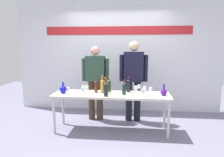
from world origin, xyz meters
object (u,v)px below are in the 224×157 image
at_px(wine_bottle_7, 105,87).
at_px(wine_glass_right_3, 145,88).
at_px(wine_bottle_6, 96,86).
at_px(wine_glass_right_1, 143,91).
at_px(wine_bottle_0, 128,85).
at_px(decanter_blue_right, 164,92).
at_px(wine_glass_left_0, 68,89).
at_px(wine_glass_right_4, 151,89).
at_px(presenter_right, 133,76).
at_px(wine_glass_right_0, 139,87).
at_px(wine_bottle_5, 109,85).
at_px(wine_bottle_8, 106,86).
at_px(presenter_left, 95,79).
at_px(wine_bottle_1, 103,85).
at_px(wine_glass_right_2, 136,88).
at_px(wine_glass_left_2, 87,88).
at_px(wine_glass_left_1, 83,90).
at_px(display_table, 111,97).
at_px(wine_bottle_2, 106,89).
at_px(wine_bottle_3, 102,85).
at_px(wine_glass_left_3, 83,88).
at_px(decanter_blue_left, 63,89).

relative_size(wine_bottle_7, wine_glass_right_3, 2.26).
bearing_deg(wine_bottle_6, wine_glass_right_1, -18.71).
bearing_deg(wine_bottle_0, decanter_blue_right, -18.89).
xyz_separation_m(wine_glass_left_0, wine_glass_right_4, (1.52, 0.24, -0.01)).
xyz_separation_m(presenter_right, wine_glass_right_0, (0.12, -0.41, -0.15)).
distance_m(wine_bottle_5, wine_bottle_8, 0.14).
bearing_deg(presenter_left, wine_bottle_1, -60.01).
height_order(wine_glass_right_2, wine_glass_right_3, wine_glass_right_2).
xyz_separation_m(presenter_right, wine_bottle_5, (-0.48, -0.40, -0.13)).
xyz_separation_m(wine_glass_right_2, wine_glass_right_4, (0.28, 0.08, -0.03)).
bearing_deg(decanter_blue_right, wine_bottle_7, 179.25).
xyz_separation_m(presenter_right, wine_glass_left_2, (-0.90, -0.52, -0.16)).
bearing_deg(wine_glass_left_1, wine_bottle_6, 53.27).
xyz_separation_m(presenter_left, wine_bottle_0, (0.73, -0.42, -0.05)).
distance_m(wine_bottle_5, wine_glass_right_0, 0.60).
xyz_separation_m(wine_bottle_1, wine_bottle_7, (0.07, -0.23, 0.01)).
height_order(wine_bottle_7, wine_glass_right_0, wine_bottle_7).
height_order(wine_bottle_5, wine_glass_left_1, wine_bottle_5).
height_order(decanter_blue_right, wine_glass_right_1, decanter_blue_right).
relative_size(display_table, wine_glass_right_0, 14.81).
height_order(wine_bottle_7, wine_glass_right_3, wine_bottle_7).
xyz_separation_m(wine_bottle_2, wine_glass_right_3, (0.71, 0.30, -0.04)).
distance_m(presenter_right, wine_bottle_8, 0.76).
relative_size(wine_bottle_6, wine_glass_right_3, 2.01).
relative_size(wine_bottle_3, wine_bottle_5, 1.10).
xyz_separation_m(wine_bottle_0, wine_glass_right_2, (0.14, -0.21, -0.02)).
xyz_separation_m(wine_bottle_0, wine_glass_right_4, (0.42, -0.12, -0.05)).
xyz_separation_m(decanter_blue_right, wine_glass_left_3, (-1.50, 0.02, 0.04)).
xyz_separation_m(presenter_left, wine_glass_right_3, (1.05, -0.51, -0.09)).
height_order(wine_bottle_1, wine_glass_right_3, wine_bottle_1).
bearing_deg(wine_bottle_7, wine_bottle_6, 151.19).
relative_size(wine_glass_right_0, wine_glass_right_4, 1.14).
xyz_separation_m(wine_glass_left_2, wine_glass_right_3, (1.12, 0.01, 0.01)).
bearing_deg(wine_bottle_8, wine_glass_left_1, -147.80).
bearing_deg(display_table, wine_glass_left_1, -160.59).
distance_m(presenter_right, wine_bottle_5, 0.64).
height_order(wine_glass_left_1, wine_glass_left_2, wine_glass_left_1).
relative_size(wine_glass_left_0, wine_glass_right_2, 0.88).
xyz_separation_m(display_table, decanter_blue_right, (0.97, -0.04, 0.13)).
bearing_deg(wine_bottle_3, wine_glass_left_3, -159.75).
relative_size(wine_glass_left_2, wine_glass_right_1, 0.86).
distance_m(wine_bottle_5, wine_glass_right_4, 0.82).
bearing_deg(wine_glass_left_0, wine_glass_left_2, 42.52).
bearing_deg(wine_glass_right_0, wine_bottle_6, -171.89).
xyz_separation_m(wine_bottle_7, wine_glass_right_0, (0.64, 0.23, -0.03)).
distance_m(wine_bottle_7, wine_glass_right_4, 0.86).
xyz_separation_m(wine_bottle_1, wine_bottle_5, (0.12, 0.00, 0.00)).
relative_size(decanter_blue_left, presenter_left, 0.13).
distance_m(wine_glass_left_0, wine_glass_left_3, 0.29).
height_order(wine_bottle_0, wine_bottle_8, wine_bottle_0).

